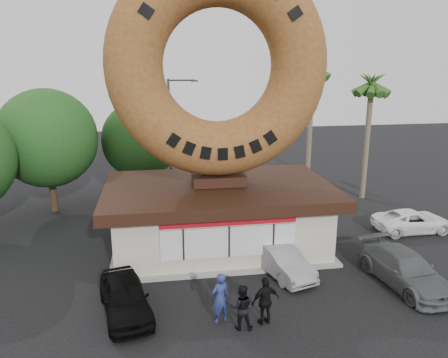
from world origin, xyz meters
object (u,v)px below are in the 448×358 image
giant_donut (218,66)px  person_right (265,301)px  car_black (125,297)px  person_left (220,298)px  person_center (242,307)px  car_white (413,221)px  car_grey (405,269)px  street_lamp (172,130)px  donut_shop (219,214)px  car_silver (281,260)px

giant_donut → person_right: (0.66, -7.01, -8.05)m
car_black → person_left: bearing=-29.7°
person_center → person_right: bearing=-160.9°
giant_donut → car_white: giant_donut is taller
person_center → car_black: 4.43m
car_grey → car_black: bearing=175.0°
street_lamp → person_center: street_lamp is taller
donut_shop → car_grey: bearing=-35.4°
person_center → car_silver: person_center is taller
donut_shop → person_center: donut_shop is taller
car_silver → person_center: bearing=-140.3°
giant_donut → donut_shop: bearing=-90.0°
person_right → car_silver: size_ratio=0.47×
person_right → car_grey: bearing=-178.2°
person_center → person_right: size_ratio=0.92×
person_center → car_black: bearing=-12.1°
car_silver → car_white: car_silver is taller
donut_shop → car_silver: 4.20m
car_black → car_white: size_ratio=0.93×
giant_donut → person_center: bearing=-91.9°
street_lamp → car_white: 16.51m
car_white → car_grey: bearing=145.0°
person_right → car_silver: bearing=-128.2°
giant_donut → person_left: (-0.93, -6.64, -8.01)m
car_black → car_white: bearing=8.7°
person_left → person_center: bearing=118.5°
giant_donut → car_white: bearing=1.6°
giant_donut → car_silver: 9.26m
donut_shop → person_center: 7.21m
giant_donut → car_grey: (7.21, -5.14, -8.26)m
giant_donut → car_silver: (2.30, -3.35, -8.32)m
car_grey → giant_donut: bearing=137.4°
street_lamp → car_white: street_lamp is taller
person_left → car_silver: size_ratio=0.49×
car_white → person_center: bearing=123.1°
street_lamp → person_right: (2.52, -17.01, -3.56)m
donut_shop → car_white: (10.94, 0.33, -1.16)m
car_black → person_right: bearing=-28.3°
car_black → street_lamp: bearing=68.5°
street_lamp → car_silver: street_lamp is taller
person_right → person_left: bearing=-27.2°
person_right → donut_shop: bearing=-98.7°
giant_donut → person_left: size_ratio=5.36×
donut_shop → car_grey: size_ratio=2.30×
street_lamp → person_right: bearing=-81.6°
person_center → car_silver: bearing=-114.4°
person_left → car_white: (11.87, 6.95, -0.36)m
street_lamp → car_black: 16.21m
car_silver → giant_donut: bearing=107.7°
street_lamp → car_silver: 14.49m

